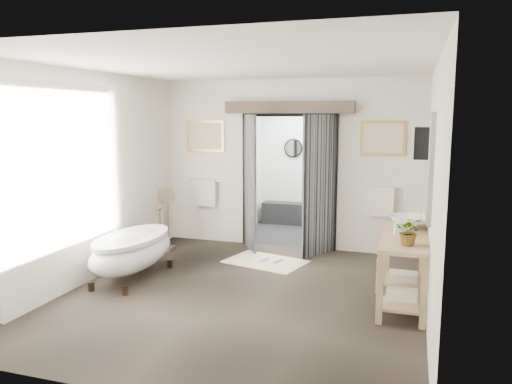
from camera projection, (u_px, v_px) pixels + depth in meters
ground_plane at (242, 294)px, 6.44m from camera, size 5.00×5.00×0.00m
room_shell at (235, 151)px, 6.05m from camera, size 4.52×5.02×2.91m
shower_room at (307, 184)px, 10.06m from camera, size 2.22×2.01×2.51m
back_wall_dressing at (287, 159)px, 8.38m from camera, size 3.82×0.75×2.52m
clawfoot_tub at (132, 250)px, 7.00m from camera, size 0.78×1.74×0.85m
vanity at (401, 263)px, 6.08m from camera, size 0.57×1.60×0.85m
pedestal_mirror at (167, 223)px, 8.46m from camera, size 0.33×0.21×1.10m
rug at (266, 262)px, 7.85m from camera, size 1.36×1.08×0.01m
slippers at (269, 260)px, 7.82m from camera, size 0.41×0.26×0.05m
basin at (411, 223)px, 6.34m from camera, size 0.63×0.63×0.17m
plant at (409, 231)px, 5.54m from camera, size 0.30×0.26×0.32m
soap_bottle_a at (398, 227)px, 6.06m from camera, size 0.11×0.11×0.19m
soap_bottle_b at (402, 219)px, 6.62m from camera, size 0.16×0.16×0.16m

